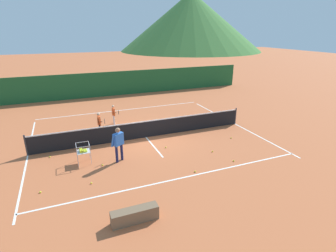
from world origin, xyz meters
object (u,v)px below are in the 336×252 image
object	(u,v)px
tennis_ball_0	(212,151)
tennis_ball_4	(40,192)
tennis_net	(146,129)
tennis_ball_3	(91,183)
courtside_bench	(135,215)
ball_cart	(83,151)
instructor	(118,141)
student_1	(114,113)
tennis_ball_1	(234,161)
tennis_ball_2	(195,171)
tennis_ball_5	(102,165)
tennis_ball_8	(50,157)
tennis_ball_6	(166,147)
tennis_ball_7	(231,138)
student_0	(99,122)

from	to	relation	value
tennis_ball_0	tennis_ball_4	bearing A→B (deg)	-175.63
tennis_net	tennis_ball_4	xyz separation A→B (m)	(-5.25, -3.61, -0.47)
tennis_ball_3	courtside_bench	distance (m)	2.91
ball_cart	courtside_bench	world-z (taller)	ball_cart
tennis_net	courtside_bench	bearing A→B (deg)	-110.53
instructor	courtside_bench	world-z (taller)	instructor
student_1	tennis_net	bearing A→B (deg)	-67.36
tennis_net	instructor	xyz separation A→B (m)	(-1.97, -2.21, 0.48)
tennis_ball_1	courtside_bench	distance (m)	5.70
tennis_ball_4	tennis_ball_1	bearing A→B (deg)	-4.45
tennis_ball_0	tennis_ball_1	size ratio (longest dim) A/B	1.00
tennis_ball_2	courtside_bench	world-z (taller)	courtside_bench
tennis_ball_5	tennis_ball_8	world-z (taller)	same
tennis_ball_2	courtside_bench	distance (m)	3.75
tennis_net	tennis_ball_4	world-z (taller)	tennis_net
tennis_ball_6	courtside_bench	xyz separation A→B (m)	(-2.91, -4.70, 0.20)
tennis_ball_7	tennis_ball_8	world-z (taller)	same
ball_cart	tennis_ball_1	size ratio (longest dim) A/B	13.22
student_0	tennis_ball_5	bearing A→B (deg)	-97.35
ball_cart	tennis_ball_6	distance (m)	4.05
tennis_net	student_1	size ratio (longest dim) A/B	9.62
tennis_ball_2	tennis_ball_4	size ratio (longest dim) A/B	1.00
student_1	tennis_ball_8	xyz separation A→B (m)	(-3.76, -3.50, -0.72)
tennis_ball_1	tennis_ball_2	size ratio (longest dim) A/B	1.00
tennis_ball_4	tennis_ball_0	bearing A→B (deg)	4.37
tennis_ball_6	tennis_ball_8	world-z (taller)	same
tennis_ball_0	tennis_ball_4	size ratio (longest dim) A/B	1.00
student_0	tennis_ball_5	distance (m)	3.89
instructor	tennis_ball_8	world-z (taller)	instructor
ball_cart	tennis_ball_0	size ratio (longest dim) A/B	13.22
instructor	tennis_ball_2	size ratio (longest dim) A/B	23.92
courtside_bench	student_0	bearing A→B (deg)	89.22
ball_cart	tennis_ball_4	distance (m)	2.60
tennis_ball_3	courtside_bench	xyz separation A→B (m)	(1.02, -2.72, 0.20)
tennis_ball_1	tennis_ball_7	distance (m)	2.74
tennis_ball_7	tennis_ball_2	bearing A→B (deg)	-144.95
tennis_net	courtside_bench	size ratio (longest dim) A/B	7.98
instructor	tennis_ball_5	world-z (taller)	instructor
student_0	tennis_ball_6	bearing A→B (deg)	-48.05
student_0	ball_cart	bearing A→B (deg)	-110.86
tennis_ball_0	student_1	bearing A→B (deg)	121.91
courtside_bench	tennis_ball_8	bearing A→B (deg)	113.84
tennis_ball_5	tennis_net	bearing A→B (deg)	40.47
tennis_net	tennis_ball_6	world-z (taller)	tennis_net
tennis_ball_1	tennis_ball_2	distance (m)	2.10
tennis_ball_1	tennis_ball_7	size ratio (longest dim) A/B	1.00
student_1	tennis_ball_5	bearing A→B (deg)	-106.86
tennis_ball_7	tennis_ball_8	distance (m)	9.38
student_1	tennis_ball_1	distance (m)	8.21
student_0	tennis_ball_8	xyz separation A→B (m)	(-2.66, -2.04, -0.75)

